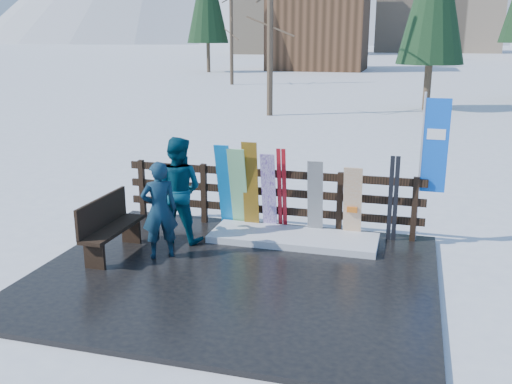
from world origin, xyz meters
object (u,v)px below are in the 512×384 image
(snowboard_2, at_px, (251,186))
(snowboard_3, at_px, (269,193))
(snowboard_1, at_px, (239,189))
(person_back, at_px, (178,190))
(snowboard_4, at_px, (315,199))
(snowboard_5, at_px, (352,203))
(person_front, at_px, (159,210))
(bench, at_px, (109,225))
(snowboard_0, at_px, (225,186))
(rental_flag, at_px, (432,151))

(snowboard_2, relative_size, snowboard_3, 1.11)
(snowboard_1, distance_m, snowboard_2, 0.24)
(snowboard_3, height_order, person_back, person_back)
(snowboard_3, bearing_deg, snowboard_4, -0.00)
(snowboard_5, height_order, person_front, person_front)
(bench, xyz_separation_m, person_back, (0.83, 0.93, 0.41))
(bench, height_order, snowboard_0, snowboard_0)
(person_front, relative_size, person_back, 0.86)
(snowboard_0, xyz_separation_m, snowboard_1, (0.26, 0.00, -0.03))
(snowboard_4, bearing_deg, bench, -149.80)
(rental_flag, bearing_deg, person_back, -164.75)
(snowboard_3, distance_m, snowboard_5, 1.51)
(snowboard_2, bearing_deg, person_back, -140.66)
(bench, height_order, rental_flag, rental_flag)
(snowboard_3, bearing_deg, rental_flag, 5.56)
(snowboard_1, distance_m, snowboard_4, 1.43)
(snowboard_0, distance_m, snowboard_4, 1.69)
(snowboard_3, xyz_separation_m, person_back, (-1.41, -0.87, 0.18))
(person_back, bearing_deg, snowboard_4, -157.54)
(snowboard_2, height_order, person_back, person_back)
(bench, xyz_separation_m, snowboard_2, (1.89, 1.80, 0.32))
(snowboard_1, xyz_separation_m, snowboard_2, (0.23, 0.00, 0.06))
(snowboard_4, xyz_separation_m, snowboard_5, (0.66, 0.00, -0.03))
(snowboard_1, bearing_deg, snowboard_4, 0.00)
(snowboard_4, bearing_deg, snowboard_5, 0.00)
(person_back, bearing_deg, person_front, 92.78)
(snowboard_2, height_order, snowboard_5, snowboard_2)
(snowboard_0, distance_m, snowboard_5, 2.35)
(snowboard_3, relative_size, rental_flag, 0.58)
(snowboard_5, relative_size, person_back, 0.73)
(person_front, bearing_deg, bench, -24.47)
(snowboard_2, bearing_deg, rental_flag, 4.95)
(snowboard_0, bearing_deg, person_front, -108.40)
(snowboard_1, height_order, snowboard_2, snowboard_2)
(snowboard_0, relative_size, snowboard_5, 1.23)
(snowboard_0, height_order, snowboard_2, snowboard_2)
(person_front, height_order, person_back, person_back)
(snowboard_2, distance_m, snowboard_3, 0.36)
(snowboard_4, height_order, snowboard_5, snowboard_4)
(snowboard_1, bearing_deg, snowboard_5, 0.00)
(snowboard_5, bearing_deg, bench, -154.38)
(snowboard_2, relative_size, snowboard_4, 1.19)
(bench, height_order, snowboard_5, snowboard_5)
(bench, xyz_separation_m, person_front, (0.85, 0.14, 0.28))
(bench, xyz_separation_m, snowboard_1, (1.66, 1.80, 0.26))
(snowboard_3, xyz_separation_m, snowboard_4, (0.85, -0.00, -0.04))
(bench, height_order, snowboard_3, snowboard_3)
(rental_flag, bearing_deg, snowboard_1, -175.39)
(snowboard_0, relative_size, person_back, 0.90)
(snowboard_0, relative_size, rental_flag, 0.64)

